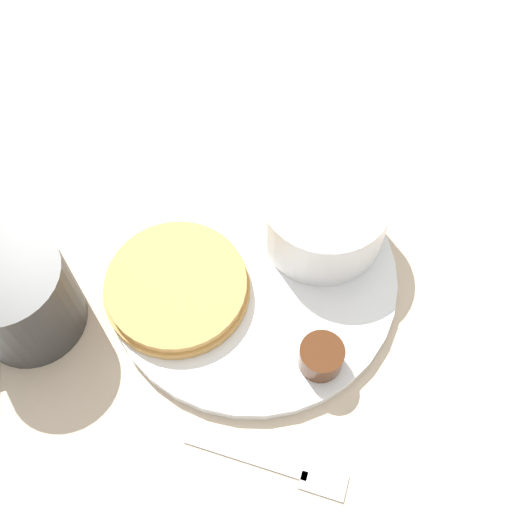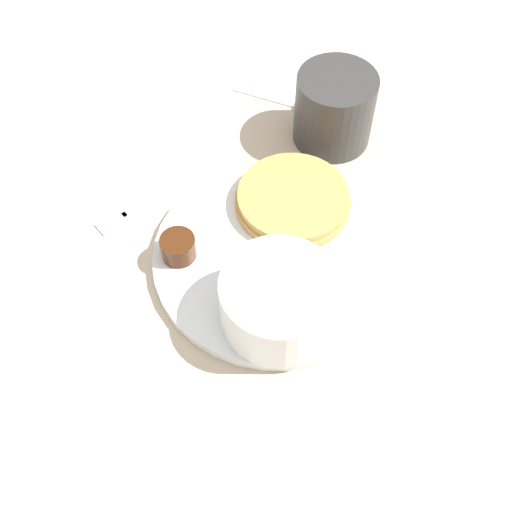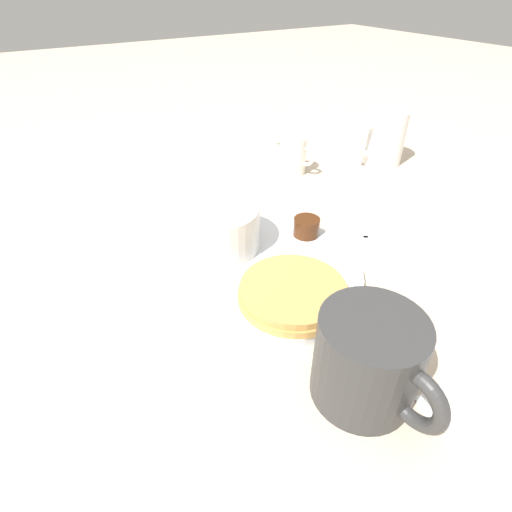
# 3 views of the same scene
# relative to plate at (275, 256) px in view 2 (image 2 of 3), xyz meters

# --- Properties ---
(ground_plane) EXTENTS (4.00, 4.00, 0.00)m
(ground_plane) POSITION_rel_plate_xyz_m (0.00, 0.00, -0.01)
(ground_plane) COLOR #C6B299
(plate) EXTENTS (0.25, 0.25, 0.01)m
(plate) POSITION_rel_plate_xyz_m (0.00, 0.00, 0.00)
(plate) COLOR white
(plate) RESTS_ON ground_plane
(pancake_stack) EXTENTS (0.13, 0.13, 0.02)m
(pancake_stack) POSITION_rel_plate_xyz_m (-0.00, 0.07, 0.01)
(pancake_stack) COLOR tan
(pancake_stack) RESTS_ON plate
(bowl) EXTENTS (0.11, 0.11, 0.06)m
(bowl) POSITION_rel_plate_xyz_m (0.02, -0.07, 0.04)
(bowl) COLOR white
(bowl) RESTS_ON plate
(syrup_cup) EXTENTS (0.04, 0.04, 0.03)m
(syrup_cup) POSITION_rel_plate_xyz_m (-0.09, -0.03, 0.02)
(syrup_cup) COLOR #47230F
(syrup_cup) RESTS_ON plate
(butter_ramekin) EXTENTS (0.05, 0.05, 0.05)m
(butter_ramekin) POSITION_rel_plate_xyz_m (0.01, -0.09, 0.02)
(butter_ramekin) COLOR white
(butter_ramekin) RESTS_ON plate
(coffee_mug) EXTENTS (0.09, 0.12, 0.09)m
(coffee_mug) POSITION_rel_plate_xyz_m (0.01, 0.20, 0.04)
(coffee_mug) COLOR #333333
(coffee_mug) RESTS_ON ground_plane
(fork) EXTENTS (0.08, 0.12, 0.00)m
(fork) POSITION_rel_plate_xyz_m (-0.17, 0.02, -0.00)
(fork) COLOR silver
(fork) RESTS_ON ground_plane
(napkin) EXTENTS (0.11, 0.09, 0.00)m
(napkin) POSITION_rel_plate_xyz_m (-0.07, 0.27, -0.00)
(napkin) COLOR white
(napkin) RESTS_ON ground_plane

